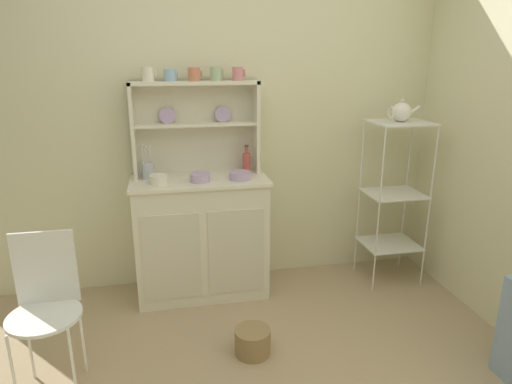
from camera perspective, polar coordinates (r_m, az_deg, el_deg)
wall_back at (r=3.33m, az=-4.26°, el=9.29°), size 3.84×0.05×2.50m
hutch_cabinet at (r=3.27m, az=-6.93°, el=-5.52°), size 0.95×0.45×0.87m
hutch_shelf_unit at (r=3.21m, az=-7.69°, el=9.01°), size 0.88×0.18×0.65m
bakers_rack at (r=3.51m, az=17.20°, el=0.63°), size 0.42×0.36×1.24m
wire_chair at (r=2.56m, az=-25.22°, el=-12.17°), size 0.36×0.36×0.85m
floor_basket at (r=2.79m, az=-0.42°, el=-18.45°), size 0.21×0.21×0.16m
cup_cream_0 at (r=3.14m, az=-13.54°, el=14.35°), size 0.09×0.08×0.09m
cup_sky_1 at (r=3.14m, az=-10.84°, el=14.38°), size 0.10×0.08×0.08m
cup_terracotta_2 at (r=3.15m, az=-7.86°, el=14.61°), size 0.09×0.08×0.09m
cup_sage_3 at (r=3.16m, az=-5.07°, el=14.74°), size 0.09×0.08×0.09m
cup_rose_4 at (r=3.18m, az=-2.31°, el=14.79°), size 0.09×0.07×0.09m
bowl_mixing_large at (r=3.04m, az=-12.27°, el=1.58°), size 0.12×0.12×0.06m
bowl_floral_medium at (r=3.05m, az=-7.11°, el=1.86°), size 0.14×0.14×0.06m
bowl_cream_small at (r=3.08m, az=-2.02°, el=2.10°), size 0.15×0.15×0.05m
jam_bottle at (r=3.24m, az=-1.22°, el=3.81°), size 0.06×0.06×0.21m
utensil_jar at (r=3.19m, az=-13.61°, el=2.72°), size 0.08×0.08×0.24m
porcelain_teapot at (r=3.40m, az=17.99°, el=9.66°), size 0.23×0.14×0.16m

